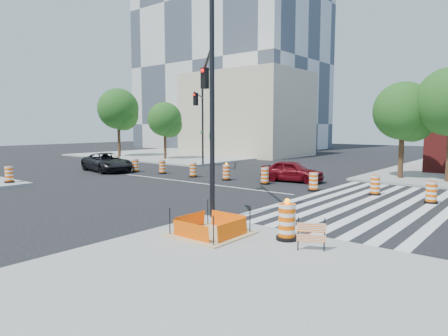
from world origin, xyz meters
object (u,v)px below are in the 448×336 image
at_px(dark_suv, 107,162).
at_px(signal_pole_se, 209,92).
at_px(signal_pole_nw, 201,113).
at_px(red_coupe, 292,171).

bearing_deg(dark_suv, signal_pole_se, -100.08).
bearing_deg(signal_pole_nw, signal_pole_se, 7.58).
xyz_separation_m(signal_pole_se, signal_pole_nw, (-12.40, 13.07, -0.23)).
xyz_separation_m(red_coupe, signal_pole_nw, (-10.57, 2.83, 4.04)).
xyz_separation_m(red_coupe, dark_suv, (-14.32, -4.09, 0.04)).
height_order(red_coupe, signal_pole_se, signal_pole_se).
relative_size(red_coupe, signal_pole_se, 0.50).
height_order(red_coupe, signal_pole_nw, signal_pole_nw).
distance_m(dark_suv, signal_pole_se, 17.79).
relative_size(signal_pole_se, signal_pole_nw, 1.05).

